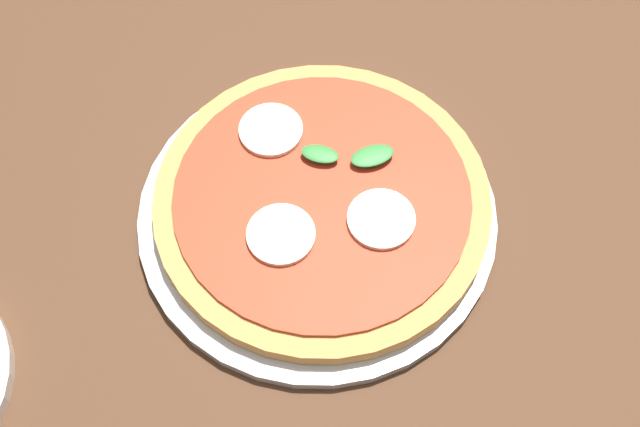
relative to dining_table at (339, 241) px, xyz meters
name	(u,v)px	position (x,y,z in m)	size (l,w,h in m)	color
ground_plane	(331,406)	(0.00, 0.00, -0.65)	(6.00, 6.00, 0.00)	#2D2B28
dining_table	(339,241)	(0.00, 0.00, 0.00)	(1.11, 1.11, 0.76)	#4C301E
serving_tray	(320,216)	(0.04, 0.00, 0.11)	(0.34, 0.34, 0.01)	silver
pizza	(325,202)	(0.03, 0.00, 0.13)	(0.32, 0.32, 0.03)	tan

